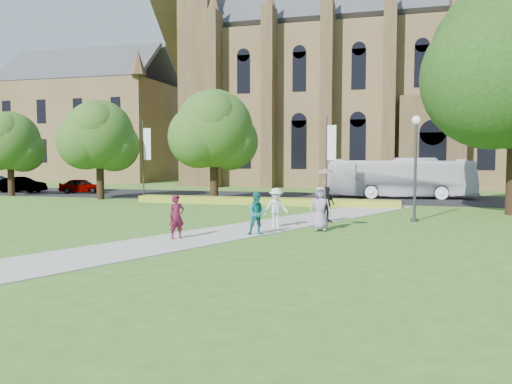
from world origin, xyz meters
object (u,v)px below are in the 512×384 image
(car_0, at_px, (82,186))
(pedestrian_0, at_px, (177,217))
(car_1, at_px, (21,185))
(streetlamp, at_px, (416,155))
(tour_coach, at_px, (399,178))

(car_0, bearing_deg, pedestrian_0, -150.75)
(car_1, distance_m, pedestrian_0, 31.69)
(car_1, height_order, pedestrian_0, pedestrian_0)
(car_0, relative_size, car_1, 0.89)
(streetlamp, distance_m, pedestrian_0, 12.51)
(streetlamp, bearing_deg, car_1, 160.23)
(pedestrian_0, bearing_deg, car_0, 86.84)
(streetlamp, bearing_deg, pedestrian_0, -138.19)
(tour_coach, relative_size, pedestrian_0, 6.56)
(streetlamp, xyz_separation_m, pedestrian_0, (-9.15, -8.18, -2.40))
(tour_coach, relative_size, car_1, 2.64)
(streetlamp, height_order, tour_coach, streetlamp)
(tour_coach, xyz_separation_m, pedestrian_0, (-8.62, -22.76, -0.69))
(streetlamp, height_order, pedestrian_0, streetlamp)
(tour_coach, bearing_deg, car_0, 89.59)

